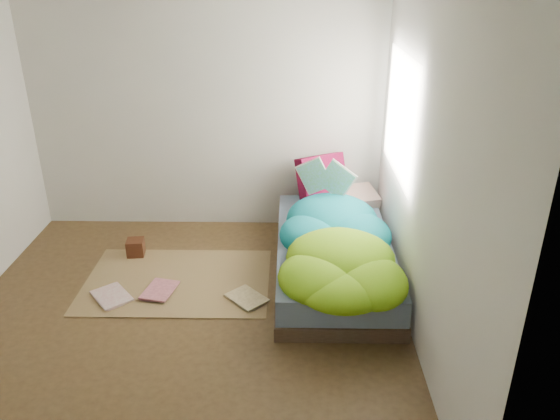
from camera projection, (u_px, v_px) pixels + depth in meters
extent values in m
cube|color=#3E2C17|center=(183.00, 319.00, 4.28)|extent=(3.50, 3.50, 0.00)
cube|color=#B9B8B0|center=(206.00, 103.00, 5.33)|extent=(3.50, 0.04, 2.60)
cube|color=#B9B8B0|center=(80.00, 312.00, 2.15)|extent=(3.50, 0.04, 2.60)
cube|color=#B9B8B0|center=(425.00, 164.00, 3.72)|extent=(0.04, 3.50, 2.60)
cube|color=white|center=(400.00, 116.00, 4.49)|extent=(0.01, 1.00, 1.20)
cube|color=#32231B|center=(333.00, 267.00, 4.89)|extent=(1.00, 2.00, 0.12)
cube|color=slate|center=(333.00, 250.00, 4.82)|extent=(0.98, 1.96, 0.22)
cube|color=brown|center=(178.00, 281.00, 4.78)|extent=(1.60, 1.10, 0.01)
cube|color=beige|center=(349.00, 198.00, 5.45)|extent=(0.62, 0.48, 0.12)
cube|color=#540530|center=(322.00, 180.00, 5.42)|extent=(0.49, 0.37, 0.48)
cube|color=#3C170D|center=(136.00, 247.00, 5.17)|extent=(0.17, 0.17, 0.16)
imported|color=beige|center=(97.00, 302.00, 4.46)|extent=(0.41, 0.42, 0.03)
imported|color=#C97481|center=(147.00, 289.00, 4.63)|extent=(0.31, 0.37, 0.03)
imported|color=tan|center=(236.00, 304.00, 4.43)|extent=(0.39, 0.39, 0.02)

